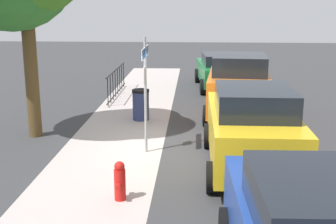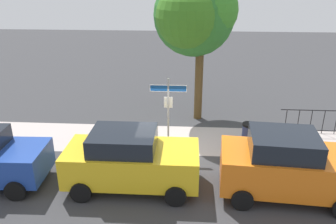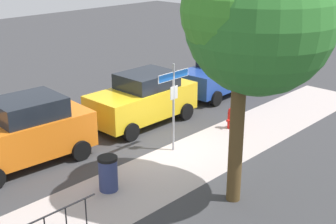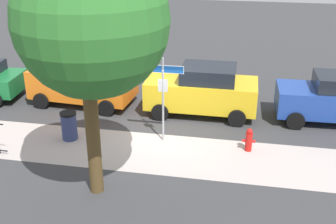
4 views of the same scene
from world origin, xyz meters
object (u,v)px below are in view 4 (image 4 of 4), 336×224
car_yellow (203,90)px  fire_hydrant (249,140)px  trash_bin (69,126)px  car_orange (84,80)px  street_sign (163,85)px  shade_tree (93,17)px  car_blue (335,99)px

car_yellow → fire_hydrant: (-1.81, 2.69, -0.58)m
fire_hydrant → trash_bin: (5.97, 0.30, 0.11)m
car_orange → car_yellow: bearing=-177.2°
street_sign → car_yellow: 2.88m
fire_hydrant → car_yellow: bearing=-56.0°
car_yellow → trash_bin: (4.16, 2.99, -0.47)m
street_sign → fire_hydrant: (-2.84, 0.20, -1.59)m
street_sign → shade_tree: shade_tree is taller
car_blue → car_yellow: car_yellow is taller
car_yellow → car_blue: bearing=-178.2°
street_sign → car_orange: bearing=-34.9°
car_blue → car_orange: (9.60, 0.00, 0.10)m
street_sign → car_orange: size_ratio=0.69×
street_sign → car_blue: 6.48m
car_yellow → fire_hydrant: 3.29m
car_blue → fire_hydrant: 4.15m
car_blue → shade_tree: bearing=39.5°
street_sign → trash_bin: bearing=9.0°
shade_tree → car_orange: shade_tree is taller
car_blue → street_sign: bearing=22.6°
car_blue → fire_hydrant: bearing=41.7°
car_yellow → trash_bin: size_ratio=4.25×
car_blue → trash_bin: (8.95, 3.13, -0.42)m
trash_bin → car_blue: bearing=-160.7°
car_yellow → trash_bin: bearing=35.9°
shade_tree → car_orange: (2.83, -5.93, -3.72)m
car_yellow → car_orange: bearing=-1.5°
fire_hydrant → shade_tree: bearing=39.3°
street_sign → car_orange: 4.70m
fire_hydrant → street_sign: bearing=-4.0°
street_sign → fire_hydrant: bearing=176.0°
shade_tree → fire_hydrant: shade_tree is taller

